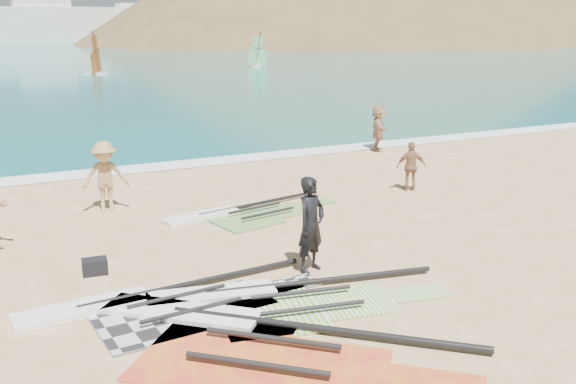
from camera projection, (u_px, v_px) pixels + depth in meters
name	position (u px, v px, depth m)	size (l,w,h in m)	color
ground	(377.00, 293.00, 12.07)	(300.00, 300.00, 0.00)	#E3BD84
sea	(2.00, 47.00, 126.48)	(300.00, 240.00, 0.06)	#0C5755
surf_line	(182.00, 165.00, 22.73)	(300.00, 1.20, 0.04)	white
headland_main	(370.00, 41.00, 161.02)	(143.00, 143.00, 45.00)	brown
headland_minor	(453.00, 39.00, 184.62)	(70.00, 70.00, 28.00)	brown
rig_grey	(152.00, 306.00, 11.42)	(5.57, 2.26, 0.20)	black
rig_green	(276.00, 299.00, 11.69)	(5.59, 2.69, 0.20)	#6EB622
rig_orange	(241.00, 214.00, 16.83)	(4.95, 2.40, 0.19)	#F2A615
rig_red	(244.00, 338.00, 10.26)	(5.36, 5.59, 0.21)	red
gear_bag_near	(95.00, 266.00, 12.95)	(0.49, 0.36, 0.31)	black
person_wetsuit	(311.00, 225.00, 12.91)	(0.72, 0.47, 1.97)	black
beachgoer_mid	(105.00, 177.00, 17.02)	(1.23, 0.71, 1.91)	tan
beachgoer_back	(411.00, 166.00, 19.17)	(0.88, 0.36, 1.49)	#9A684C
beachgoer_right	(378.00, 128.00, 25.11)	(1.67, 0.53, 1.81)	tan
windsurfer_centre	(96.00, 62.00, 60.59)	(2.31, 2.46, 4.15)	white
windsurfer_right	(258.00, 57.00, 70.44)	(1.89, 1.92, 3.81)	white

